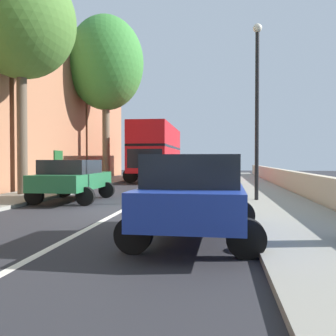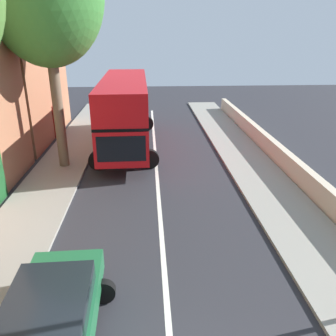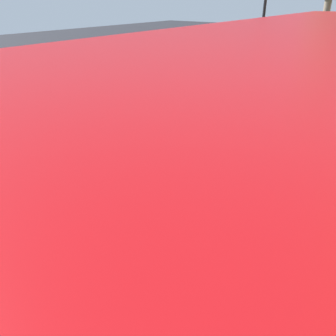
{
  "view_description": "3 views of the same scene",
  "coord_description": "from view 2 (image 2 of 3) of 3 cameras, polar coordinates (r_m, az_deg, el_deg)",
  "views": [
    {
      "loc": [
        2.97,
        -10.99,
        1.58
      ],
      "look_at": [
        0.66,
        5.53,
        1.19
      ],
      "focal_mm": 39.3,
      "sensor_mm": 36.0,
      "label": 1
    },
    {
      "loc": [
        -0.38,
        -3.49,
        6.46
      ],
      "look_at": [
        0.41,
        9.69,
        1.26
      ],
      "focal_mm": 36.67,
      "sensor_mm": 36.0,
      "label": 2
    },
    {
      "loc": [
        -2.64,
        19.83,
        4.34
      ],
      "look_at": [
        0.7,
        15.27,
        1.53
      ],
      "focal_mm": 36.85,
      "sensor_mm": 36.0,
      "label": 3
    }
  ],
  "objects": [
    {
      "name": "double_decker_bus",
      "position": [
        20.51,
        -7.15,
        9.79
      ],
      "size": [
        3.71,
        10.87,
        4.06
      ],
      "color": "red",
      "rests_on": "ground"
    },
    {
      "name": "parked_car_green_left_1",
      "position": [
        8.23,
        -18.81,
        -22.46
      ],
      "size": [
        2.54,
        4.26,
        1.56
      ],
      "color": "#1E6038",
      "rests_on": "ground"
    }
  ]
}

